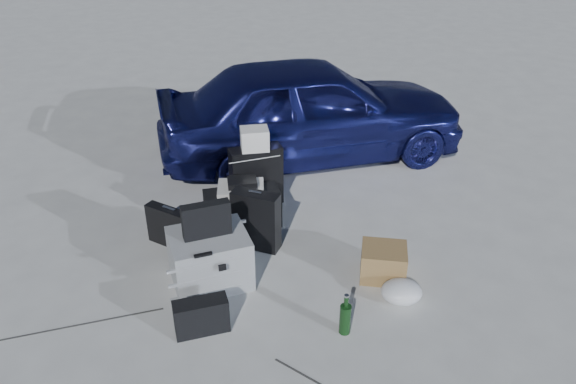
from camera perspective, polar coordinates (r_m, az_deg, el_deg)
The scene contains 15 objects.
ground at distance 4.69m, azimuth -3.98°, elevation -9.98°, with size 60.00×60.00×0.00m, color beige.
car at distance 6.57m, azimuth 2.37°, elevation 8.43°, with size 1.42×3.52×1.20m, color navy.
pelican_case at distance 4.69m, azimuth -7.94°, elevation -6.71°, with size 0.62×0.51×0.45m, color gray.
laptop_bag at distance 4.48m, azimuth -8.29°, elevation -2.82°, with size 0.39×0.10×0.29m, color black.
briefcase at distance 5.19m, azimuth -11.79°, elevation -3.57°, with size 0.49×0.11×0.38m, color black.
suitcase_left at distance 5.03m, azimuth -3.27°, elevation -2.90°, with size 0.43×0.15×0.56m, color black.
suitcase_right at distance 5.69m, azimuth -3.24°, elevation 1.63°, with size 0.52×0.19×0.62m, color black.
white_carton at distance 5.49m, azimuth -3.41°, elevation 5.41°, with size 0.27×0.21×0.21m, color silver.
duffel_bag at distance 5.41m, azimuth -4.63°, elevation -1.67°, with size 0.71×0.31×0.36m, color black.
flat_box_white at distance 5.29m, azimuth -4.81°, elevation 0.29°, with size 0.43×0.32×0.08m, color silver.
flat_box_black at distance 5.27m, azimuth -4.69°, elevation 1.00°, with size 0.27×0.19×0.06m, color black.
cardboard_box at distance 4.81m, azimuth 9.66°, elevation -7.06°, with size 0.37×0.33×0.28m, color olive.
plastic_bag at distance 4.61m, azimuth 11.46°, elevation -9.90°, with size 0.33×0.28×0.18m, color silver.
messenger_bag at distance 4.29m, azimuth -8.80°, elevation -12.37°, with size 0.40×0.15×0.28m, color black.
green_bottle at distance 4.23m, azimuth 5.85°, elevation -12.28°, with size 0.09×0.09×0.34m, color black.
Camera 1 is at (0.39, -3.58, 2.99)m, focal length 35.00 mm.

